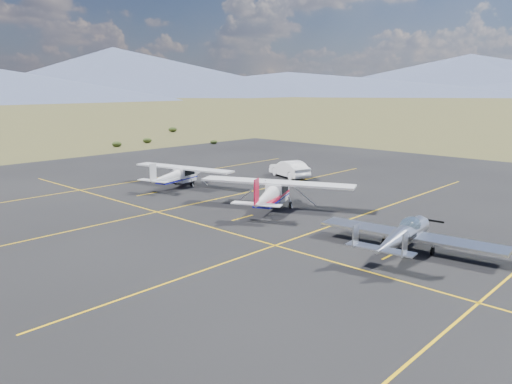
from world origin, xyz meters
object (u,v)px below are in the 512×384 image
aircraft_cessna (272,193)px  sedan (289,169)px  aircraft_low_wing (405,234)px  aircraft_plain (177,175)px

aircraft_cessna → sedan: 13.34m
aircraft_low_wing → aircraft_cessna: (2.21, 11.25, 0.24)m
aircraft_low_wing → sedan: (13.24, 18.73, -0.20)m
aircraft_cessna → aircraft_low_wing: bearing=-125.6°
sedan → aircraft_low_wing: bearing=73.7°
aircraft_plain → aircraft_cessna: bearing=-106.0°
aircraft_plain → sedan: size_ratio=1.98×
aircraft_low_wing → aircraft_plain: 22.94m
aircraft_cessna → aircraft_plain: (0.55, 11.53, -0.16)m
sedan → aircraft_cessna: bearing=53.1°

